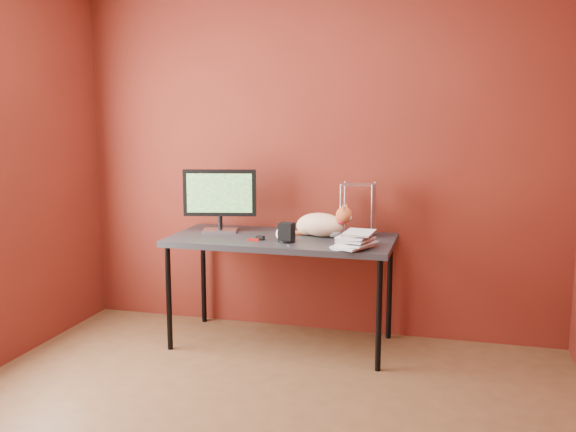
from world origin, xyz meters
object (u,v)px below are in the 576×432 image
(cat, at_px, (321,224))
(book_stack, at_px, (345,152))
(speaker, at_px, (287,233))
(monitor, at_px, (220,197))
(skull_mug, at_px, (283,234))
(desk, at_px, (282,244))

(cat, height_order, book_stack, book_stack)
(cat, relative_size, speaker, 3.99)
(monitor, xyz_separation_m, cat, (0.72, 0.03, -0.16))
(monitor, height_order, skull_mug, monitor)
(speaker, height_order, book_stack, book_stack)
(cat, height_order, speaker, cat)
(monitor, distance_m, speaker, 0.62)
(monitor, bearing_deg, speaker, -35.47)
(monitor, height_order, book_stack, book_stack)
(cat, xyz_separation_m, book_stack, (0.20, -0.29, 0.51))
(speaker, bearing_deg, book_stack, 2.21)
(skull_mug, relative_size, speaker, 0.76)
(cat, bearing_deg, monitor, -164.05)
(desk, height_order, cat, cat)
(desk, xyz_separation_m, cat, (0.25, 0.10, 0.13))
(skull_mug, bearing_deg, book_stack, -11.62)
(desk, bearing_deg, cat, 21.61)
(desk, relative_size, monitor, 2.99)
(book_stack, bearing_deg, monitor, 164.22)
(skull_mug, distance_m, speaker, 0.04)
(monitor, xyz_separation_m, book_stack, (0.92, -0.26, 0.35))
(skull_mug, xyz_separation_m, speaker, (0.03, -0.02, 0.01))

